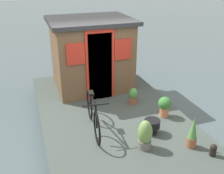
{
  "coord_description": "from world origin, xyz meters",
  "views": [
    {
      "loc": [
        -5.08,
        1.7,
        3.44
      ],
      "look_at": [
        -0.2,
        0.0,
        1.08
      ],
      "focal_mm": 41.51,
      "sensor_mm": 36.0,
      "label": 1
    }
  ],
  "objects_px": {
    "potted_plant_thyme": "(193,133)",
    "mooring_bollard": "(213,150)",
    "bicycle": "(93,114)",
    "potted_plant_basil": "(145,135)",
    "charcoal_grill": "(152,124)",
    "potted_plant_fern": "(133,96)",
    "potted_plant_sage": "(165,105)",
    "houseboat_cabin": "(91,54)"
  },
  "relations": [
    {
      "from": "potted_plant_thyme",
      "to": "mooring_bollard",
      "type": "height_order",
      "value": "potted_plant_thyme"
    },
    {
      "from": "bicycle",
      "to": "mooring_bollard",
      "type": "height_order",
      "value": "bicycle"
    },
    {
      "from": "potted_plant_basil",
      "to": "bicycle",
      "type": "bearing_deg",
      "value": 39.12
    },
    {
      "from": "charcoal_grill",
      "to": "mooring_bollard",
      "type": "bearing_deg",
      "value": -144.69
    },
    {
      "from": "potted_plant_fern",
      "to": "potted_plant_thyme",
      "type": "relative_size",
      "value": 0.66
    },
    {
      "from": "potted_plant_fern",
      "to": "potted_plant_thyme",
      "type": "bearing_deg",
      "value": -169.6
    },
    {
      "from": "potted_plant_fern",
      "to": "potted_plant_sage",
      "type": "xyz_separation_m",
      "value": [
        -0.78,
        -0.43,
        0.05
      ]
    },
    {
      "from": "houseboat_cabin",
      "to": "potted_plant_sage",
      "type": "distance_m",
      "value": 2.53
    },
    {
      "from": "bicycle",
      "to": "potted_plant_basil",
      "type": "relative_size",
      "value": 2.77
    },
    {
      "from": "potted_plant_thyme",
      "to": "potted_plant_sage",
      "type": "distance_m",
      "value": 1.16
    },
    {
      "from": "potted_plant_thyme",
      "to": "charcoal_grill",
      "type": "distance_m",
      "value": 0.83
    },
    {
      "from": "houseboat_cabin",
      "to": "charcoal_grill",
      "type": "height_order",
      "value": "houseboat_cabin"
    },
    {
      "from": "mooring_bollard",
      "to": "potted_plant_sage",
      "type": "bearing_deg",
      "value": 5.48
    },
    {
      "from": "houseboat_cabin",
      "to": "bicycle",
      "type": "bearing_deg",
      "value": 165.34
    },
    {
      "from": "houseboat_cabin",
      "to": "mooring_bollard",
      "type": "height_order",
      "value": "houseboat_cabin"
    },
    {
      "from": "potted_plant_thyme",
      "to": "potted_plant_sage",
      "type": "bearing_deg",
      "value": -3.54
    },
    {
      "from": "bicycle",
      "to": "charcoal_grill",
      "type": "relative_size",
      "value": 4.98
    },
    {
      "from": "houseboat_cabin",
      "to": "potted_plant_sage",
      "type": "relative_size",
      "value": 4.54
    },
    {
      "from": "houseboat_cabin",
      "to": "potted_plant_thyme",
      "type": "xyz_separation_m",
      "value": [
        -3.32,
        -1.02,
        -0.66
      ]
    },
    {
      "from": "potted_plant_thyme",
      "to": "potted_plant_basil",
      "type": "xyz_separation_m",
      "value": [
        0.26,
        0.85,
        -0.03
      ]
    },
    {
      "from": "potted_plant_sage",
      "to": "potted_plant_fern",
      "type": "bearing_deg",
      "value": 28.73
    },
    {
      "from": "potted_plant_sage",
      "to": "mooring_bollard",
      "type": "relative_size",
      "value": 2.02
    },
    {
      "from": "bicycle",
      "to": "potted_plant_thyme",
      "type": "height_order",
      "value": "bicycle"
    },
    {
      "from": "potted_plant_fern",
      "to": "potted_plant_sage",
      "type": "relative_size",
      "value": 0.89
    },
    {
      "from": "potted_plant_fern",
      "to": "potted_plant_thyme",
      "type": "height_order",
      "value": "potted_plant_thyme"
    },
    {
      "from": "potted_plant_sage",
      "to": "charcoal_grill",
      "type": "xyz_separation_m",
      "value": [
        -0.5,
        0.56,
        -0.07
      ]
    },
    {
      "from": "houseboat_cabin",
      "to": "mooring_bollard",
      "type": "bearing_deg",
      "value": -161.37
    },
    {
      "from": "potted_plant_thyme",
      "to": "potted_plant_sage",
      "type": "xyz_separation_m",
      "value": [
        1.15,
        -0.07,
        -0.03
      ]
    },
    {
      "from": "bicycle",
      "to": "charcoal_grill",
      "type": "xyz_separation_m",
      "value": [
        -0.52,
        -1.09,
        -0.17
      ]
    },
    {
      "from": "houseboat_cabin",
      "to": "potted_plant_fern",
      "type": "xyz_separation_m",
      "value": [
        -1.39,
        -0.67,
        -0.74
      ]
    },
    {
      "from": "houseboat_cabin",
      "to": "potted_plant_sage",
      "type": "bearing_deg",
      "value": -153.25
    },
    {
      "from": "potted_plant_sage",
      "to": "charcoal_grill",
      "type": "height_order",
      "value": "potted_plant_sage"
    },
    {
      "from": "mooring_bollard",
      "to": "potted_plant_basil",
      "type": "bearing_deg",
      "value": 60.2
    },
    {
      "from": "houseboat_cabin",
      "to": "charcoal_grill",
      "type": "relative_size",
      "value": 6.72
    },
    {
      "from": "potted_plant_sage",
      "to": "charcoal_grill",
      "type": "relative_size",
      "value": 1.48
    },
    {
      "from": "potted_plant_sage",
      "to": "houseboat_cabin",
      "type": "bearing_deg",
      "value": 26.75
    },
    {
      "from": "charcoal_grill",
      "to": "mooring_bollard",
      "type": "relative_size",
      "value": 1.37
    },
    {
      "from": "houseboat_cabin",
      "to": "mooring_bollard",
      "type": "relative_size",
      "value": 9.19
    },
    {
      "from": "potted_plant_thyme",
      "to": "houseboat_cabin",
      "type": "bearing_deg",
      "value": 17.09
    },
    {
      "from": "potted_plant_fern",
      "to": "potted_plant_basil",
      "type": "height_order",
      "value": "potted_plant_basil"
    },
    {
      "from": "potted_plant_sage",
      "to": "mooring_bollard",
      "type": "bearing_deg",
      "value": -174.52
    },
    {
      "from": "potted_plant_fern",
      "to": "charcoal_grill",
      "type": "bearing_deg",
      "value": 173.78
    }
  ]
}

